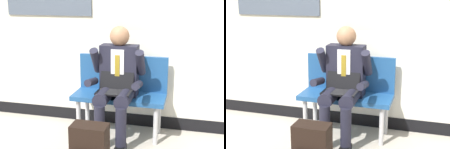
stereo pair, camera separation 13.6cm
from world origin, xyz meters
TOP-DOWN VIEW (x-y plane):
  - ground_plane at (0.00, 0.00)m, footprint 18.00×18.00m
  - bench_with_person at (0.06, 0.42)m, footprint 1.01×0.42m
  - person_seated at (0.06, 0.23)m, footprint 0.57×0.70m

SIDE VIEW (x-z plane):
  - ground_plane at x=0.00m, z-range 0.00..0.00m
  - bench_with_person at x=0.06m, z-range 0.07..0.95m
  - person_seated at x=0.06m, z-range 0.04..1.26m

